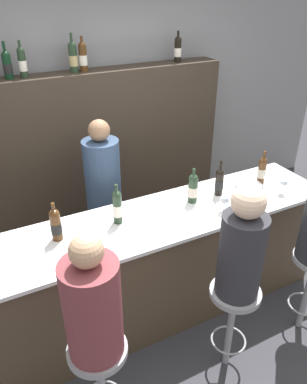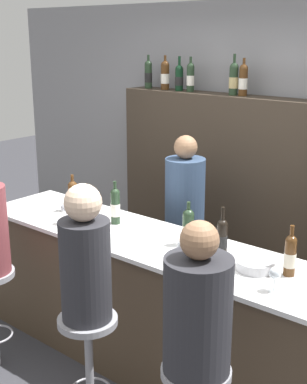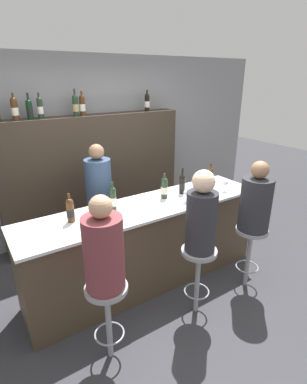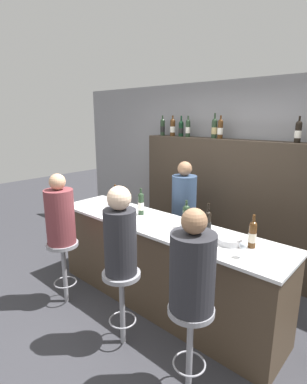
# 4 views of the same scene
# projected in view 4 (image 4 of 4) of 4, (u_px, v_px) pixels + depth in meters

# --- Properties ---
(ground_plane) EXTENTS (16.00, 16.00, 0.00)m
(ground_plane) POSITION_uv_depth(u_px,v_px,m) (141.00, 316.00, 3.26)
(ground_plane) COLOR #333338
(wall_back) EXTENTS (6.40, 0.05, 2.60)m
(wall_back) POSITION_uv_depth(u_px,v_px,m) (233.00, 174.00, 4.33)
(wall_back) COLOR gray
(wall_back) RESTS_ON ground_plane
(bar_counter) EXTENTS (2.83, 0.67, 0.98)m
(bar_counter) POSITION_uv_depth(u_px,v_px,m) (160.00, 264.00, 3.37)
(bar_counter) COLOR #473828
(bar_counter) RESTS_ON ground_plane
(back_bar_cabinet) EXTENTS (2.65, 0.28, 1.81)m
(back_bar_cabinet) POSITION_uv_depth(u_px,v_px,m) (224.00, 203.00, 4.27)
(back_bar_cabinet) COLOR #382D23
(back_bar_cabinet) RESTS_ON ground_plane
(wine_bottle_counter_0) EXTENTS (0.08, 0.08, 0.29)m
(wine_bottle_counter_0) POSITION_uv_depth(u_px,v_px,m) (115.00, 198.00, 3.81)
(wine_bottle_counter_0) COLOR #4C2D14
(wine_bottle_counter_0) RESTS_ON bar_counter
(wine_bottle_counter_1) EXTENTS (0.07, 0.07, 0.32)m
(wine_bottle_counter_1) POSITION_uv_depth(u_px,v_px,m) (141.00, 203.00, 3.51)
(wine_bottle_counter_1) COLOR #233823
(wine_bottle_counter_1) RESTS_ON bar_counter
(wine_bottle_counter_2) EXTENTS (0.08, 0.08, 0.30)m
(wine_bottle_counter_2) POSITION_uv_depth(u_px,v_px,m) (186.00, 216.00, 3.09)
(wine_bottle_counter_2) COLOR #233823
(wine_bottle_counter_2) RESTS_ON bar_counter
(wine_bottle_counter_3) EXTENTS (0.07, 0.07, 0.32)m
(wine_bottle_counter_3) POSITION_uv_depth(u_px,v_px,m) (208.00, 222.00, 2.92)
(wine_bottle_counter_3) COLOR black
(wine_bottle_counter_3) RESTS_ON bar_counter
(wine_bottle_counter_4) EXTENTS (0.07, 0.07, 0.30)m
(wine_bottle_counter_4) POSITION_uv_depth(u_px,v_px,m) (253.00, 234.00, 2.62)
(wine_bottle_counter_4) COLOR #4C2D14
(wine_bottle_counter_4) RESTS_ON bar_counter
(wine_bottle_backbar_0) EXTENTS (0.07, 0.07, 0.31)m
(wine_bottle_backbar_0) POSITION_uv_depth(u_px,v_px,m) (163.00, 127.00, 4.77)
(wine_bottle_backbar_0) COLOR #233823
(wine_bottle_backbar_0) RESTS_ON back_bar_cabinet
(wine_bottle_backbar_1) EXTENTS (0.08, 0.08, 0.31)m
(wine_bottle_backbar_1) POSITION_uv_depth(u_px,v_px,m) (173.00, 127.00, 4.63)
(wine_bottle_backbar_1) COLOR #4C2D14
(wine_bottle_backbar_1) RESTS_ON back_bar_cabinet
(wine_bottle_backbar_2) EXTENTS (0.08, 0.08, 0.31)m
(wine_bottle_backbar_2) POSITION_uv_depth(u_px,v_px,m) (181.00, 129.00, 4.53)
(wine_bottle_backbar_2) COLOR black
(wine_bottle_backbar_2) RESTS_ON back_bar_cabinet
(wine_bottle_backbar_3) EXTENTS (0.07, 0.07, 0.31)m
(wine_bottle_backbar_3) POSITION_uv_depth(u_px,v_px,m) (188.00, 128.00, 4.45)
(wine_bottle_backbar_3) COLOR #233823
(wine_bottle_backbar_3) RESTS_ON back_bar_cabinet
(wine_bottle_backbar_4) EXTENTS (0.08, 0.08, 0.34)m
(wine_bottle_backbar_4) POSITION_uv_depth(u_px,v_px,m) (214.00, 128.00, 4.15)
(wine_bottle_backbar_4) COLOR #233823
(wine_bottle_backbar_4) RESTS_ON back_bar_cabinet
(wine_bottle_backbar_5) EXTENTS (0.08, 0.08, 0.31)m
(wine_bottle_backbar_5) POSITION_uv_depth(u_px,v_px,m) (220.00, 129.00, 4.09)
(wine_bottle_backbar_5) COLOR #4C2D14
(wine_bottle_backbar_5) RESTS_ON back_bar_cabinet
(wine_bottle_backbar_6) EXTENTS (0.07, 0.07, 0.30)m
(wine_bottle_backbar_6) POSITION_uv_depth(u_px,v_px,m) (298.00, 132.00, 3.44)
(wine_bottle_backbar_6) COLOR black
(wine_bottle_backbar_6) RESTS_ON back_bar_cabinet
(wine_glass_0) EXTENTS (0.07, 0.07, 0.16)m
(wine_glass_0) POSITION_uv_depth(u_px,v_px,m) (111.00, 205.00, 3.52)
(wine_glass_0) COLOR silver
(wine_glass_0) RESTS_ON bar_counter
(wine_glass_1) EXTENTS (0.08, 0.08, 0.14)m
(wine_glass_1) POSITION_uv_depth(u_px,v_px,m) (183.00, 228.00, 2.83)
(wine_glass_1) COLOR silver
(wine_glass_1) RESTS_ON bar_counter
(wine_glass_2) EXTENTS (0.06, 0.06, 0.14)m
(wine_glass_2) POSITION_uv_depth(u_px,v_px,m) (208.00, 235.00, 2.65)
(wine_glass_2) COLOR silver
(wine_glass_2) RESTS_ON bar_counter
(wine_glass_3) EXTENTS (0.07, 0.07, 0.14)m
(wine_glass_3) POSITION_uv_depth(u_px,v_px,m) (243.00, 246.00, 2.44)
(wine_glass_3) COLOR silver
(wine_glass_3) RESTS_ON bar_counter
(metal_bowl) EXTENTS (0.23, 0.23, 0.06)m
(metal_bowl) POSITION_uv_depth(u_px,v_px,m) (229.00, 241.00, 2.72)
(metal_bowl) COLOR #B7B7BC
(metal_bowl) RESTS_ON bar_counter
(tasting_menu) EXTENTS (0.21, 0.30, 0.00)m
(tasting_menu) POSITION_uv_depth(u_px,v_px,m) (125.00, 220.00, 3.35)
(tasting_menu) COLOR white
(tasting_menu) RESTS_ON bar_counter
(bar_stool_left) EXTENTS (0.35, 0.35, 0.74)m
(bar_stool_left) POSITION_uv_depth(u_px,v_px,m) (63.00, 257.00, 3.38)
(bar_stool_left) COLOR gray
(bar_stool_left) RESTS_ON ground_plane
(guest_seated_left) EXTENTS (0.31, 0.31, 0.78)m
(guest_seated_left) POSITION_uv_depth(u_px,v_px,m) (60.00, 214.00, 3.26)
(guest_seated_left) COLOR brown
(guest_seated_left) RESTS_ON bar_stool_left
(bar_stool_middle) EXTENTS (0.35, 0.35, 0.74)m
(bar_stool_middle) POSITION_uv_depth(u_px,v_px,m) (122.00, 289.00, 2.74)
(bar_stool_middle) COLOR gray
(bar_stool_middle) RESTS_ON ground_plane
(guest_seated_middle) EXTENTS (0.29, 0.29, 0.80)m
(guest_seated_middle) POSITION_uv_depth(u_px,v_px,m) (120.00, 235.00, 2.61)
(guest_seated_middle) COLOR #28282D
(guest_seated_middle) RESTS_ON bar_stool_middle
(bar_stool_right) EXTENTS (0.35, 0.35, 0.74)m
(bar_stool_right) POSITION_uv_depth(u_px,v_px,m) (190.00, 328.00, 2.24)
(bar_stool_right) COLOR gray
(bar_stool_right) RESTS_ON ground_plane
(guest_seated_right) EXTENTS (0.33, 0.33, 0.77)m
(guest_seated_right) POSITION_uv_depth(u_px,v_px,m) (193.00, 268.00, 2.12)
(guest_seated_right) COLOR #28282D
(guest_seated_right) RESTS_ON bar_stool_right
(bartender) EXTENTS (0.32, 0.32, 1.55)m
(bartender) POSITION_uv_depth(u_px,v_px,m) (183.00, 223.00, 4.01)
(bartender) COLOR #334766
(bartender) RESTS_ON ground_plane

